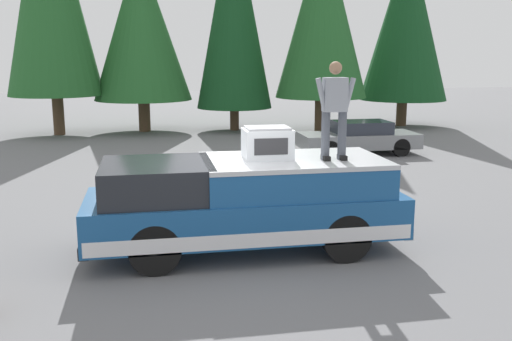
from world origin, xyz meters
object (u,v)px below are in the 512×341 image
(compressor_unit, at_px, (267,143))
(parked_car_grey, at_px, (359,138))
(person_on_truck_bed, at_px, (335,108))
(pickup_truck, at_px, (245,203))

(compressor_unit, height_order, parked_car_grey, compressor_unit)
(compressor_unit, bearing_deg, parked_car_grey, -29.70)
(person_on_truck_bed, bearing_deg, parked_car_grey, -23.38)
(parked_car_grey, bearing_deg, person_on_truck_bed, 156.62)
(parked_car_grey, bearing_deg, pickup_truck, 148.59)
(compressor_unit, xyz_separation_m, parked_car_grey, (9.08, -5.18, -1.35))
(pickup_truck, xyz_separation_m, compressor_unit, (0.09, -0.42, 1.05))
(parked_car_grey, bearing_deg, compressor_unit, 150.30)
(pickup_truck, relative_size, parked_car_grey, 1.35)
(compressor_unit, bearing_deg, person_on_truck_bed, -106.61)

